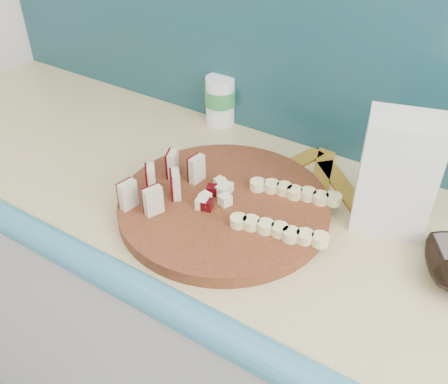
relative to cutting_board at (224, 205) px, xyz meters
name	(u,v)px	position (x,y,z in m)	size (l,w,h in m)	color
kitchen_counter	(282,362)	(0.15, 0.04, -0.47)	(2.20, 0.63, 0.91)	beige
backsplash	(372,55)	(0.15, 0.33, 0.24)	(2.20, 0.02, 0.50)	teal
cutting_board	(224,205)	(0.00, 0.00, 0.00)	(0.43, 0.43, 0.03)	#4A210F
apple_wedges	(163,181)	(-0.12, -0.05, 0.04)	(0.09, 0.18, 0.06)	beige
apple_chunks	(212,193)	(-0.03, -0.01, 0.02)	(0.07, 0.07, 0.02)	#FDF2CB
banana_slices	(287,210)	(0.13, 0.03, 0.02)	(0.21, 0.19, 0.02)	#F8E798
flour_bag	(397,174)	(0.29, 0.14, 0.10)	(0.13, 0.10, 0.23)	silver
canister	(220,100)	(-0.21, 0.30, 0.05)	(0.08, 0.08, 0.13)	white
banana_peel	(318,172)	(0.11, 0.22, -0.01)	(0.25, 0.20, 0.01)	#BC9024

